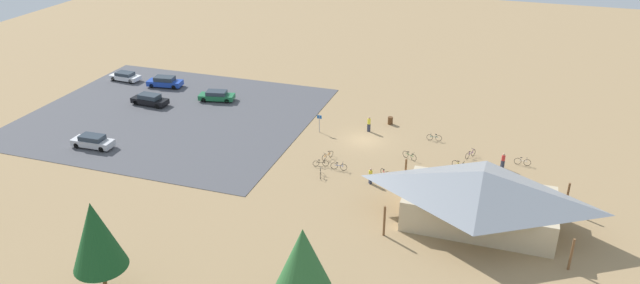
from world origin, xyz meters
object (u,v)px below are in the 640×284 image
Objects in this scene: bicycle_silver_near_porch at (320,173)px; visitor_crossing_yard at (369,124)px; car_black_mid_lot at (150,100)px; visitor_at_bikes at (370,176)px; car_green_near_entry at (217,96)px; bicycle_black_near_sign at (321,163)px; bicycle_green_lone_east at (410,156)px; lot_sign at (319,121)px; pine_west at (96,235)px; bicycle_teal_yard_center at (434,138)px; bicycle_orange_edge_south at (328,156)px; visitor_near_lot at (503,160)px; bicycle_white_trailside at (523,162)px; bicycle_blue_by_bin at (339,166)px; bicycle_yellow_yard_right at (460,165)px; pine_far_east at (303,259)px; bike_pavilion at (481,195)px; bicycle_red_lone_west at (385,174)px; car_silver_far_end at (93,141)px; car_blue_second_row at (165,82)px; trash_bin at (390,121)px; car_white_inner_stall at (125,76)px.

visitor_crossing_yard is (-1.89, -11.98, 0.60)m from bicycle_silver_near_porch.
car_black_mid_lot is 2.92× the size of visitor_at_bikes.
car_green_near_entry reaches higher than bicycle_silver_near_porch.
bicycle_black_near_sign is 0.95× the size of bicycle_green_lone_east.
bicycle_black_near_sign is at bearing 109.67° from lot_sign.
pine_west is 26.61m from visitor_at_bikes.
bicycle_black_near_sign is at bearing -72.66° from bicycle_silver_near_porch.
bicycle_teal_yard_center is 1.04× the size of bicycle_orange_edge_south.
bicycle_teal_yard_center is 1.02× the size of visitor_near_lot.
bicycle_white_trailside is (-22.51, 1.08, -1.03)m from lot_sign.
bicycle_blue_by_bin is 2.29m from bicycle_silver_near_porch.
bicycle_yellow_yard_right is 6.78m from bicycle_teal_yard_center.
pine_far_east reaches higher than bicycle_black_near_sign.
bicycle_green_lone_east is (7.91, -10.11, -2.42)m from bike_pavilion.
bicycle_white_trailside reaches higher than bicycle_orange_edge_south.
bicycle_blue_by_bin is 0.36× the size of car_black_mid_lot.
car_black_mid_lot is 33.57m from visitor_at_bikes.
bicycle_white_trailside is 14.71m from bicycle_red_lone_west.
bicycle_teal_yard_center is at bearing -110.43° from visitor_at_bikes.
car_green_near_entry is 1.03× the size of car_silver_far_end.
bicycle_blue_by_bin is at bearing 19.85° from visitor_near_lot.
visitor_crossing_yard reaches higher than bicycle_yellow_yard_right.
bicycle_teal_yard_center is at bearing 171.72° from car_blue_second_row.
car_green_near_entry is at bearing -31.44° from visitor_at_bikes.
bicycle_teal_yard_center is 15.18m from bicycle_silver_near_porch.
lot_sign is 0.46× the size of car_green_near_entry.
bike_pavilion is at bearing 74.80° from bicycle_white_trailside.
bicycle_white_trailside is 45.77m from car_black_mid_lot.
bicycle_red_lone_west is (9.51, -5.48, -2.45)m from bike_pavilion.
visitor_crossing_yard reaches higher than visitor_near_lot.
bicycle_silver_near_porch is 28.85m from car_black_mid_lot.
bicycle_blue_by_bin is at bearing 152.46° from car_blue_second_row.
bike_pavilion is 41.34m from car_silver_far_end.
trash_bin is 14.79m from visitor_at_bikes.
bicycle_blue_by_bin is 1.04× the size of bicycle_silver_near_porch.
bicycle_red_lone_west is at bearing -122.17° from pine_west.
bicycle_yellow_yard_right is 0.34× the size of car_green_near_entry.
car_blue_second_row is 37.73m from visitor_at_bikes.
bicycle_green_lone_east is at bearing 12.00° from bicycle_white_trailside.
bicycle_silver_near_porch is at bearing 153.16° from car_white_inner_stall.
pine_west reaches higher than bicycle_yellow_yard_right.
visitor_at_bikes reaches higher than bicycle_silver_near_porch.
bike_pavilion is 8.97× the size of visitor_near_lot.
bicycle_teal_yard_center is 28.91m from car_green_near_entry.
bicycle_red_lone_west is 0.27× the size of car_silver_far_end.
bicycle_black_near_sign reaches higher than bicycle_red_lone_west.
car_white_inner_stall is 37.49m from visitor_crossing_yard.
bike_pavilion is 8.98× the size of bicycle_silver_near_porch.
bicycle_green_lone_east is at bearing -162.21° from bicycle_orange_edge_south.
bicycle_teal_yard_center is at bearing -171.62° from lot_sign.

